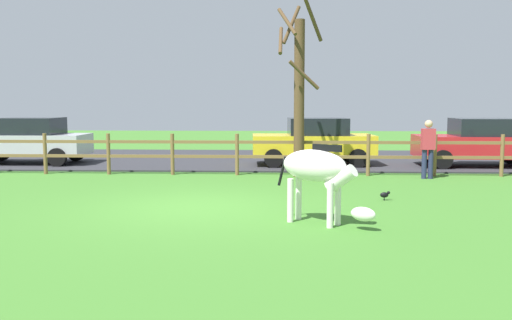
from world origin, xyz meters
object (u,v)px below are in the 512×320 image
Objects in this scene: parked_car_yellow at (314,141)px; zebra at (318,172)px; crow_on_grass at (385,195)px; visitor_near_fence at (428,146)px; parked_car_silver at (28,140)px; bare_tree at (299,90)px; parked_car_red at (480,142)px.

zebra is at bearing -93.00° from parked_car_yellow.
visitor_near_fence reaches higher than crow_on_grass.
parked_car_silver is at bearing 149.45° from crow_on_grass.
bare_tree reaches higher than parked_car_yellow.
zebra is 8.89m from parked_car_yellow.
bare_tree is at bearing -157.81° from parked_car_red.
crow_on_grass is at bearing -79.84° from parked_car_yellow.
zebra is 3.02m from crow_on_grass.
parked_car_red is at bearing 48.59° from visitor_near_fence.
zebra is 6.87m from visitor_near_fence.
bare_tree reaches higher than crow_on_grass.
parked_car_red is at bearing 22.19° from bare_tree.
visitor_near_fence reaches higher than zebra.
visitor_near_fence is (-2.37, -2.69, 0.06)m from parked_car_red.
zebra reaches higher than crow_on_grass.
crow_on_grass is 0.05× the size of parked_car_silver.
parked_car_silver is (-10.84, 6.40, 0.72)m from crow_on_grass.
parked_car_yellow is (-1.16, 6.45, 0.72)m from crow_on_grass.
parked_car_red is (5.97, 2.44, -1.64)m from bare_tree.
visitor_near_fence is (3.60, -0.25, -1.57)m from bare_tree.
parked_car_yellow is at bearing 100.16° from crow_on_grass.
bare_tree is at bearing 175.99° from visitor_near_fence.
visitor_near_fence is at bearing -44.49° from parked_car_yellow.
parked_car_yellow and parked_car_silver have the same top height.
parked_car_yellow reaches higher than crow_on_grass.
parked_car_red is at bearing -0.73° from parked_car_silver.
visitor_near_fence is (2.99, -2.94, 0.06)m from parked_car_yellow.
bare_tree is 1.25× the size of parked_car_silver.
bare_tree reaches higher than zebra.
bare_tree is 23.35× the size of crow_on_grass.
parked_car_silver is 1.00× the size of parked_car_red.
bare_tree reaches higher than parked_car_red.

